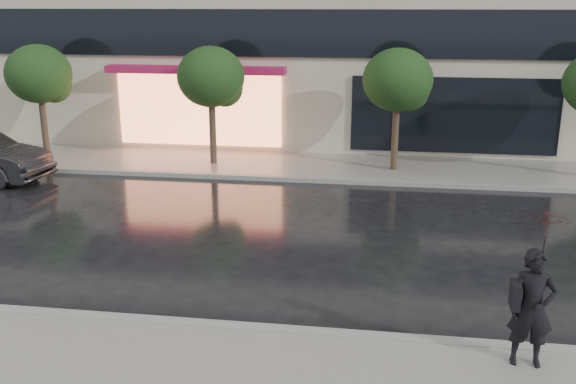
# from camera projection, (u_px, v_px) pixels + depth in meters

# --- Properties ---
(ground) EXTENTS (120.00, 120.00, 0.00)m
(ground) POSITION_uv_depth(u_px,v_px,m) (234.00, 304.00, 11.78)
(ground) COLOR black
(ground) RESTS_ON ground
(sidewalk_far) EXTENTS (60.00, 3.50, 0.12)m
(sidewalk_far) POSITION_uv_depth(u_px,v_px,m) (303.00, 166.00, 21.49)
(sidewalk_far) COLOR slate
(sidewalk_far) RESTS_ON ground
(curb_near) EXTENTS (60.00, 0.25, 0.14)m
(curb_near) POSITION_uv_depth(u_px,v_px,m) (220.00, 327.00, 10.82)
(curb_near) COLOR gray
(curb_near) RESTS_ON ground
(curb_far) EXTENTS (60.00, 0.25, 0.14)m
(curb_far) POSITION_uv_depth(u_px,v_px,m) (296.00, 179.00, 19.82)
(curb_far) COLOR gray
(curb_far) RESTS_ON ground
(tree_far_west) EXTENTS (2.20, 2.20, 3.99)m
(tree_far_west) POSITION_uv_depth(u_px,v_px,m) (41.00, 76.00, 21.71)
(tree_far_west) COLOR #33261C
(tree_far_west) RESTS_ON ground
(tree_mid_west) EXTENTS (2.20, 2.20, 3.99)m
(tree_mid_west) POSITION_uv_depth(u_px,v_px,m) (213.00, 79.00, 20.87)
(tree_mid_west) COLOR #33261C
(tree_mid_west) RESTS_ON ground
(tree_mid_east) EXTENTS (2.20, 2.20, 3.99)m
(tree_mid_east) POSITION_uv_depth(u_px,v_px,m) (400.00, 82.00, 20.04)
(tree_mid_east) COLOR #33261C
(tree_mid_east) RESTS_ON ground
(pedestrian_with_umbrella) EXTENTS (0.87, 0.88, 2.41)m
(pedestrian_with_umbrella) POSITION_uv_depth(u_px,v_px,m) (538.00, 273.00, 9.22)
(pedestrian_with_umbrella) COLOR black
(pedestrian_with_umbrella) RESTS_ON sidewalk_near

